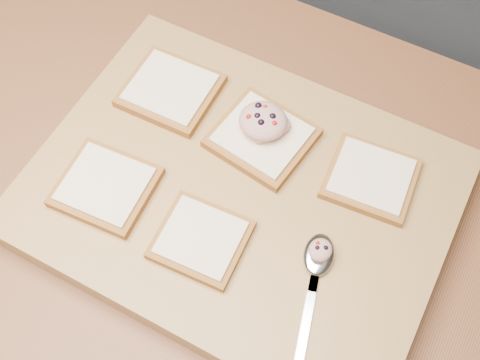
% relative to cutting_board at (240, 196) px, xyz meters
% --- Properties ---
extents(ground, '(4.00, 4.00, 0.00)m').
position_rel_cutting_board_xyz_m(ground, '(-0.03, -0.01, -0.92)').
color(ground, '#515459').
rests_on(ground, ground).
extents(island_counter, '(2.00, 0.80, 0.90)m').
position_rel_cutting_board_xyz_m(island_counter, '(-0.03, -0.01, -0.47)').
color(island_counter, slate).
rests_on(island_counter, ground).
extents(cutting_board, '(0.55, 0.42, 0.04)m').
position_rel_cutting_board_xyz_m(cutting_board, '(0.00, 0.00, 0.00)').
color(cutting_board, '#B1834C').
rests_on(cutting_board, island_counter).
extents(bread_far_left, '(0.13, 0.12, 0.02)m').
position_rel_cutting_board_xyz_m(bread_far_left, '(-0.16, 0.09, 0.03)').
color(bread_far_left, '#9C5828').
rests_on(bread_far_left, cutting_board).
extents(bread_far_center, '(0.14, 0.13, 0.02)m').
position_rel_cutting_board_xyz_m(bread_far_center, '(-0.01, 0.08, 0.03)').
color(bread_far_center, '#9C5828').
rests_on(bread_far_center, cutting_board).
extents(bread_far_right, '(0.12, 0.11, 0.02)m').
position_rel_cutting_board_xyz_m(bread_far_right, '(0.15, 0.09, 0.03)').
color(bread_far_right, '#9C5828').
rests_on(bread_far_right, cutting_board).
extents(bread_near_left, '(0.13, 0.12, 0.02)m').
position_rel_cutting_board_xyz_m(bread_near_left, '(-0.16, -0.08, 0.03)').
color(bread_near_left, '#9C5828').
rests_on(bread_near_left, cutting_board).
extents(bread_near_center, '(0.12, 0.11, 0.02)m').
position_rel_cutting_board_xyz_m(bread_near_center, '(-0.01, -0.09, 0.03)').
color(bread_near_center, '#9C5828').
rests_on(bread_near_center, cutting_board).
extents(tuna_salad_dollop, '(0.07, 0.06, 0.03)m').
position_rel_cutting_board_xyz_m(tuna_salad_dollop, '(-0.01, 0.09, 0.06)').
color(tuna_salad_dollop, tan).
rests_on(tuna_salad_dollop, bread_far_center).
extents(spoon, '(0.07, 0.20, 0.01)m').
position_rel_cutting_board_xyz_m(spoon, '(0.14, -0.05, 0.03)').
color(spoon, silver).
rests_on(spoon, cutting_board).
extents(spoon_salad, '(0.03, 0.03, 0.02)m').
position_rel_cutting_board_xyz_m(spoon_salad, '(0.13, -0.04, 0.04)').
color(spoon_salad, tan).
rests_on(spoon_salad, spoon).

